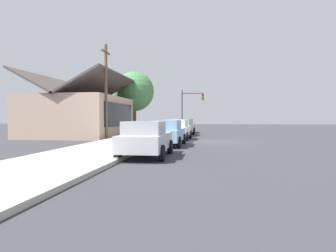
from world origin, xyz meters
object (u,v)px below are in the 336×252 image
Objects in this scene: shade_tree at (134,92)px; fire_hydrant_red at (161,132)px; utility_pole_wooden at (106,90)px; car_silver at (146,139)px; car_ivory at (177,129)px; car_cherry at (185,126)px; car_seafoam at (182,127)px; traffic_light_main at (190,104)px; car_skyblue at (168,133)px.

fire_hydrant_red is at bearing -152.30° from shade_tree.
car_silver is at bearing -152.55° from utility_pole_wooden.
fire_hydrant_red is at bearing 40.06° from car_ivory.
car_ivory is (10.91, -0.20, 0.00)m from car_silver.
car_cherry is (22.01, 0.01, -0.00)m from car_silver.
car_ivory is 0.59× the size of utility_pole_wooden.
shade_tree is at bearing 14.83° from car_silver.
car_cherry is (5.45, 0.14, -0.00)m from car_seafoam.
shade_tree reaches higher than traffic_light_main.
utility_pole_wooden reaches higher than car_seafoam.
car_skyblue is 17.26m from shade_tree.
car_skyblue is 20.57m from traffic_light_main.
utility_pole_wooden is at bearing -177.77° from shade_tree.
car_silver reaches higher than fire_hydrant_red.
car_cherry is at bearing -83.29° from shade_tree.
utility_pole_wooden is (-0.57, 5.57, 3.11)m from car_ivory.
car_seafoam is at bearing -22.22° from fire_hydrant_red.
shade_tree is 10.41m from fire_hydrant_red.
shade_tree is at bearing 53.76° from car_seafoam.
fire_hydrant_red is at bearing 160.35° from car_seafoam.
car_skyblue and car_cherry have the same top height.
car_ivory is (5.29, -0.00, 0.00)m from car_skyblue.
utility_pole_wooden is at bearing 50.58° from car_skyblue.
utility_pole_wooden is at bearing 27.08° from car_silver.
car_seafoam is at bearing 179.02° from traffic_light_main.
fire_hydrant_red is at bearing 13.00° from car_skyblue.
utility_pole_wooden is (-11.68, 5.36, 3.11)m from car_cherry.
car_skyblue is at bearing -178.48° from car_cherry.
car_silver is 12.06m from utility_pole_wooden.
car_skyblue is at bearing -2.43° from car_silver.
car_silver is 0.98× the size of car_cherry.
car_silver is at bearing -179.19° from car_cherry.
car_ivory is 0.64× the size of shade_tree.
car_silver is at bearing 179.36° from traffic_light_main.
car_seafoam is at bearing 1.19° from car_skyblue.
car_ivory is at bearing -84.13° from utility_pole_wooden.
car_seafoam is 0.70× the size of shade_tree.
traffic_light_main reaches higher than car_seafoam.
car_silver and car_ivory have the same top height.
car_skyblue is 0.68× the size of shade_tree.
shade_tree reaches higher than car_silver.
utility_pole_wooden is at bearing 160.15° from traffic_light_main.
car_seafoam is 1.07× the size of car_cherry.
fire_hydrant_red is (7.27, 1.57, -0.32)m from car_skyblue.
car_ivory is 5.66m from car_seafoam.
utility_pole_wooden is at bearing 156.12° from car_cherry.
car_silver is 1.00× the size of car_ivory.
car_silver is 0.59× the size of utility_pole_wooden.
car_cherry reaches higher than fire_hydrant_red.
traffic_light_main reaches higher than car_ivory.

